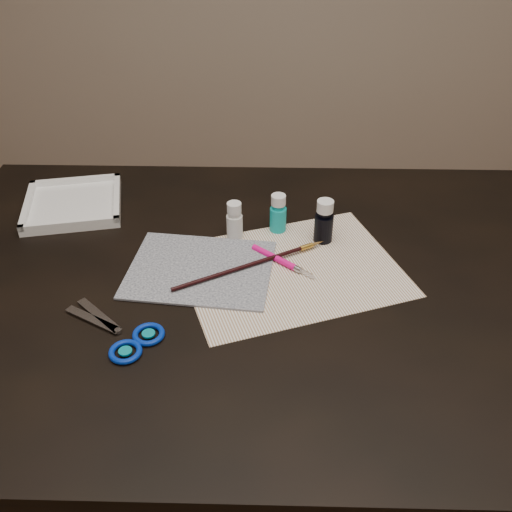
{
  "coord_description": "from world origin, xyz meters",
  "views": [
    {
      "loc": [
        0.02,
        -0.84,
        1.4
      ],
      "look_at": [
        0.0,
        0.0,
        0.8
      ],
      "focal_mm": 40.0,
      "sensor_mm": 36.0,
      "label": 1
    }
  ],
  "objects_px": {
    "canvas": "(200,269)",
    "paint_bottle_navy": "(324,221)",
    "paint_bottle_cyan": "(278,213)",
    "scissors": "(107,329)",
    "paint_bottle_white": "(234,221)",
    "palette_tray": "(73,203)",
    "paper": "(291,270)"
  },
  "relations": [
    {
      "from": "paper",
      "to": "paint_bottle_navy",
      "type": "height_order",
      "value": "paint_bottle_navy"
    },
    {
      "from": "paper",
      "to": "palette_tray",
      "type": "distance_m",
      "value": 0.52
    },
    {
      "from": "palette_tray",
      "to": "paint_bottle_cyan",
      "type": "bearing_deg",
      "value": -9.98
    },
    {
      "from": "paint_bottle_white",
      "to": "scissors",
      "type": "distance_m",
      "value": 0.35
    },
    {
      "from": "scissors",
      "to": "palette_tray",
      "type": "height_order",
      "value": "palette_tray"
    },
    {
      "from": "canvas",
      "to": "paint_bottle_white",
      "type": "xyz_separation_m",
      "value": [
        0.06,
        0.12,
        0.04
      ]
    },
    {
      "from": "canvas",
      "to": "paint_bottle_cyan",
      "type": "bearing_deg",
      "value": 44.31
    },
    {
      "from": "paper",
      "to": "canvas",
      "type": "relative_size",
      "value": 1.5
    },
    {
      "from": "palette_tray",
      "to": "paint_bottle_white",
      "type": "bearing_deg",
      "value": -16.52
    },
    {
      "from": "paint_bottle_cyan",
      "to": "scissors",
      "type": "bearing_deg",
      "value": -132.21
    },
    {
      "from": "palette_tray",
      "to": "canvas",
      "type": "bearing_deg",
      "value": -36.24
    },
    {
      "from": "paint_bottle_white",
      "to": "palette_tray",
      "type": "relative_size",
      "value": 0.39
    },
    {
      "from": "canvas",
      "to": "paint_bottle_navy",
      "type": "bearing_deg",
      "value": 24.28
    },
    {
      "from": "paper",
      "to": "paint_bottle_cyan",
      "type": "relative_size",
      "value": 4.8
    },
    {
      "from": "canvas",
      "to": "scissors",
      "type": "distance_m",
      "value": 0.22
    },
    {
      "from": "scissors",
      "to": "canvas",
      "type": "bearing_deg",
      "value": -99.94
    },
    {
      "from": "paint_bottle_white",
      "to": "palette_tray",
      "type": "height_order",
      "value": "paint_bottle_white"
    },
    {
      "from": "paint_bottle_white",
      "to": "palette_tray",
      "type": "xyz_separation_m",
      "value": [
        -0.36,
        0.11,
        -0.03
      ]
    },
    {
      "from": "paint_bottle_navy",
      "to": "canvas",
      "type": "bearing_deg",
      "value": -155.72
    },
    {
      "from": "canvas",
      "to": "scissors",
      "type": "height_order",
      "value": "scissors"
    },
    {
      "from": "paint_bottle_white",
      "to": "palette_tray",
      "type": "bearing_deg",
      "value": 163.48
    },
    {
      "from": "paint_bottle_cyan",
      "to": "canvas",
      "type": "bearing_deg",
      "value": -135.69
    },
    {
      "from": "scissors",
      "to": "paint_bottle_navy",
      "type": "bearing_deg",
      "value": -114.59
    },
    {
      "from": "paper",
      "to": "scissors",
      "type": "bearing_deg",
      "value": -150.3
    },
    {
      "from": "paper",
      "to": "canvas",
      "type": "distance_m",
      "value": 0.17
    },
    {
      "from": "paint_bottle_navy",
      "to": "palette_tray",
      "type": "relative_size",
      "value": 0.45
    },
    {
      "from": "paint_bottle_white",
      "to": "scissors",
      "type": "xyz_separation_m",
      "value": [
        -0.2,
        -0.28,
        -0.03
      ]
    },
    {
      "from": "paint_bottle_cyan",
      "to": "scissors",
      "type": "distance_m",
      "value": 0.42
    },
    {
      "from": "paint_bottle_white",
      "to": "paint_bottle_navy",
      "type": "xyz_separation_m",
      "value": [
        0.18,
        -0.01,
        0.01
      ]
    },
    {
      "from": "paint_bottle_cyan",
      "to": "paper",
      "type": "bearing_deg",
      "value": -79.87
    },
    {
      "from": "canvas",
      "to": "palette_tray",
      "type": "xyz_separation_m",
      "value": [
        -0.3,
        0.22,
        0.01
      ]
    },
    {
      "from": "paint_bottle_cyan",
      "to": "scissors",
      "type": "xyz_separation_m",
      "value": [
        -0.28,
        -0.31,
        -0.04
      ]
    }
  ]
}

